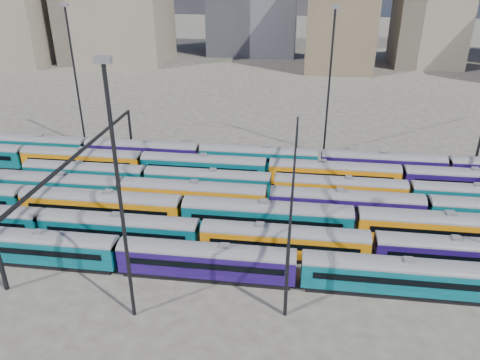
# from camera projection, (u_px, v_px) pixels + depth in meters

# --- Properties ---
(ground) EXTENTS (500.00, 500.00, 0.00)m
(ground) POSITION_uv_depth(u_px,v_px,m) (221.00, 211.00, 66.08)
(ground) COLOR #403C36
(ground) RESTS_ON ground
(rake_0) EXTENTS (120.70, 2.94, 4.95)m
(rake_0) POSITION_uv_depth(u_px,v_px,m) (299.00, 265.00, 50.19)
(rake_0) COLOR black
(rake_0) RESTS_ON ground
(rake_1) EXTENTS (120.73, 2.95, 4.95)m
(rake_1) POSITION_uv_depth(u_px,v_px,m) (372.00, 245.00, 53.66)
(rake_1) COLOR black
(rake_1) RESTS_ON ground
(rake_2) EXTENTS (109.96, 3.22, 5.43)m
(rake_2) POSITION_uv_depth(u_px,v_px,m) (267.00, 214.00, 59.55)
(rake_2) COLOR black
(rake_2) RESTS_ON ground
(rake_3) EXTENTS (124.88, 3.05, 5.13)m
(rake_3) POSITION_uv_depth(u_px,v_px,m) (268.00, 197.00, 64.12)
(rake_3) COLOR black
(rake_3) RESTS_ON ground
(rake_4) EXTENTS (96.34, 2.82, 4.74)m
(rake_4) POSITION_uv_depth(u_px,v_px,m) (340.00, 187.00, 67.48)
(rake_4) COLOR black
(rake_4) RESTS_ON ground
(rake_5) EXTENTS (122.03, 2.98, 5.01)m
(rake_5) POSITION_uv_depth(u_px,v_px,m) (268.00, 168.00, 73.20)
(rake_5) COLOR black
(rake_5) RESTS_ON ground
(rake_6) EXTENTS (100.13, 2.93, 4.94)m
(rake_6) POSITION_uv_depth(u_px,v_px,m) (258.00, 156.00, 77.93)
(rake_6) COLOR black
(rake_6) RESTS_ON ground
(gantry_1) EXTENTS (0.35, 40.35, 8.03)m
(gantry_1) POSITION_uv_depth(u_px,v_px,m) (79.00, 160.00, 65.57)
(gantry_1) COLOR black
(gantry_1) RESTS_ON ground
(gantry_2) EXTENTS (0.35, 40.35, 8.03)m
(gantry_2) POSITION_uv_depth(u_px,v_px,m) (294.00, 172.00, 61.96)
(gantry_2) COLOR black
(gantry_2) RESTS_ON ground
(mast_1) EXTENTS (1.40, 0.50, 25.60)m
(mast_1) POSITION_uv_depth(u_px,v_px,m) (75.00, 72.00, 83.38)
(mast_1) COLOR black
(mast_1) RESTS_ON ground
(mast_2) EXTENTS (1.40, 0.50, 25.60)m
(mast_2) POSITION_uv_depth(u_px,v_px,m) (119.00, 190.00, 40.99)
(mast_2) COLOR black
(mast_2) RESTS_ON ground
(mast_3) EXTENTS (1.40, 0.50, 25.60)m
(mast_3) POSITION_uv_depth(u_px,v_px,m) (330.00, 77.00, 79.75)
(mast_3) COLOR black
(mast_3) RESTS_ON ground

